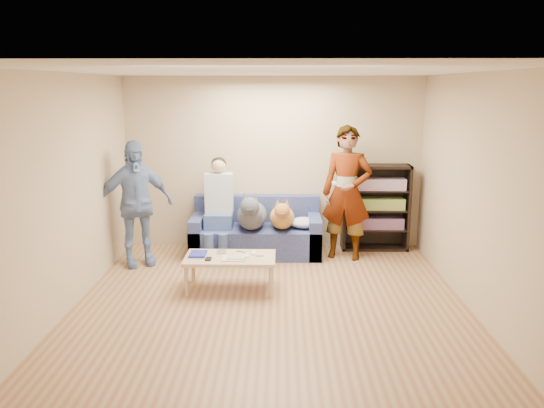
{
  "coord_description": "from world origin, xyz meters",
  "views": [
    {
      "loc": [
        0.11,
        -5.52,
        2.45
      ],
      "look_at": [
        0.0,
        1.2,
        0.95
      ],
      "focal_mm": 35.0,
      "sensor_mm": 36.0,
      "label": 1
    }
  ],
  "objects_px": {
    "dog_gray": "(252,214)",
    "bookshelf": "(375,206)",
    "camera_silver": "(221,251)",
    "sofa": "(256,235)",
    "dog_tan": "(282,216)",
    "coffee_table": "(230,260)",
    "notebook_blue": "(198,254)",
    "person_standing_right": "(347,193)",
    "person_standing_left": "(135,204)",
    "person_seated": "(219,204)"
  },
  "relations": [
    {
      "from": "camera_silver",
      "to": "sofa",
      "type": "xyz_separation_m",
      "value": [
        0.37,
        1.35,
        -0.16
      ]
    },
    {
      "from": "notebook_blue",
      "to": "bookshelf",
      "type": "relative_size",
      "value": 0.2
    },
    {
      "from": "camera_silver",
      "to": "dog_tan",
      "type": "height_order",
      "value": "dog_tan"
    },
    {
      "from": "person_standing_right",
      "to": "person_seated",
      "type": "relative_size",
      "value": 1.31
    },
    {
      "from": "person_standing_right",
      "to": "bookshelf",
      "type": "distance_m",
      "value": 0.72
    },
    {
      "from": "dog_gray",
      "to": "bookshelf",
      "type": "bearing_deg",
      "value": 13.76
    },
    {
      "from": "person_standing_left",
      "to": "person_seated",
      "type": "xyz_separation_m",
      "value": [
        1.1,
        0.43,
        -0.1
      ]
    },
    {
      "from": "notebook_blue",
      "to": "dog_gray",
      "type": "height_order",
      "value": "dog_gray"
    },
    {
      "from": "person_standing_left",
      "to": "person_seated",
      "type": "height_order",
      "value": "person_standing_left"
    },
    {
      "from": "coffee_table",
      "to": "person_seated",
      "type": "bearing_deg",
      "value": 102.11
    },
    {
      "from": "coffee_table",
      "to": "person_standing_right",
      "type": "bearing_deg",
      "value": 39.14
    },
    {
      "from": "dog_tan",
      "to": "coffee_table",
      "type": "xyz_separation_m",
      "value": [
        -0.64,
        -1.27,
        -0.24
      ]
    },
    {
      "from": "person_standing_right",
      "to": "coffee_table",
      "type": "distance_m",
      "value": 2.09
    },
    {
      "from": "dog_tan",
      "to": "coffee_table",
      "type": "bearing_deg",
      "value": -116.52
    },
    {
      "from": "person_standing_right",
      "to": "dog_tan",
      "type": "xyz_separation_m",
      "value": [
        -0.92,
        0.01,
        -0.35
      ]
    },
    {
      "from": "dog_tan",
      "to": "bookshelf",
      "type": "height_order",
      "value": "bookshelf"
    },
    {
      "from": "person_standing_right",
      "to": "dog_tan",
      "type": "distance_m",
      "value": 0.98
    },
    {
      "from": "person_standing_left",
      "to": "sofa",
      "type": "bearing_deg",
      "value": -8.39
    },
    {
      "from": "person_seated",
      "to": "dog_gray",
      "type": "distance_m",
      "value": 0.51
    },
    {
      "from": "person_seated",
      "to": "sofa",
      "type": "bearing_deg",
      "value": 13.23
    },
    {
      "from": "sofa",
      "to": "person_seated",
      "type": "distance_m",
      "value": 0.74
    },
    {
      "from": "camera_silver",
      "to": "dog_tan",
      "type": "relative_size",
      "value": 0.1
    },
    {
      "from": "dog_tan",
      "to": "bookshelf",
      "type": "bearing_deg",
      "value": 16.78
    },
    {
      "from": "camera_silver",
      "to": "person_standing_left",
      "type": "bearing_deg",
      "value": 148.01
    },
    {
      "from": "notebook_blue",
      "to": "camera_silver",
      "type": "relative_size",
      "value": 2.36
    },
    {
      "from": "camera_silver",
      "to": "dog_gray",
      "type": "height_order",
      "value": "dog_gray"
    },
    {
      "from": "camera_silver",
      "to": "notebook_blue",
      "type": "bearing_deg",
      "value": -165.96
    },
    {
      "from": "dog_gray",
      "to": "sofa",
      "type": "bearing_deg",
      "value": 75.9
    },
    {
      "from": "sofa",
      "to": "person_standing_left",
      "type": "bearing_deg",
      "value": -161.24
    },
    {
      "from": "dog_gray",
      "to": "dog_tan",
      "type": "bearing_deg",
      "value": 3.59
    },
    {
      "from": "notebook_blue",
      "to": "camera_silver",
      "type": "bearing_deg",
      "value": 14.04
    },
    {
      "from": "person_standing_right",
      "to": "person_standing_left",
      "type": "xyz_separation_m",
      "value": [
        -2.94,
        -0.36,
        -0.09
      ]
    },
    {
      "from": "person_seated",
      "to": "dog_gray",
      "type": "relative_size",
      "value": 1.17
    },
    {
      "from": "notebook_blue",
      "to": "dog_gray",
      "type": "xyz_separation_m",
      "value": [
        0.6,
        1.2,
        0.22
      ]
    },
    {
      "from": "notebook_blue",
      "to": "sofa",
      "type": "distance_m",
      "value": 1.57
    },
    {
      "from": "notebook_blue",
      "to": "coffee_table",
      "type": "bearing_deg",
      "value": -7.13
    },
    {
      "from": "person_seated",
      "to": "coffee_table",
      "type": "height_order",
      "value": "person_seated"
    },
    {
      "from": "person_seated",
      "to": "dog_gray",
      "type": "bearing_deg",
      "value": -11.01
    },
    {
      "from": "coffee_table",
      "to": "bookshelf",
      "type": "xyz_separation_m",
      "value": [
        2.05,
        1.7,
        0.31
      ]
    },
    {
      "from": "notebook_blue",
      "to": "camera_silver",
      "type": "xyz_separation_m",
      "value": [
        0.28,
        0.07,
        0.01
      ]
    },
    {
      "from": "person_standing_right",
      "to": "person_seated",
      "type": "height_order",
      "value": "person_standing_right"
    },
    {
      "from": "coffee_table",
      "to": "person_standing_left",
      "type": "bearing_deg",
      "value": 146.69
    },
    {
      "from": "dog_gray",
      "to": "person_seated",
      "type": "bearing_deg",
      "value": 168.99
    },
    {
      "from": "camera_silver",
      "to": "sofa",
      "type": "height_order",
      "value": "sofa"
    },
    {
      "from": "person_standing_right",
      "to": "sofa",
      "type": "bearing_deg",
      "value": -173.82
    },
    {
      "from": "person_seated",
      "to": "dog_gray",
      "type": "xyz_separation_m",
      "value": [
        0.48,
        -0.09,
        -0.12
      ]
    },
    {
      "from": "dog_gray",
      "to": "dog_tan",
      "type": "xyz_separation_m",
      "value": [
        0.44,
        0.03,
        -0.04
      ]
    },
    {
      "from": "person_standing_left",
      "to": "sofa",
      "type": "xyz_separation_m",
      "value": [
        1.64,
        0.56,
        -0.59
      ]
    },
    {
      "from": "dog_gray",
      "to": "bookshelf",
      "type": "xyz_separation_m",
      "value": [
        1.86,
        0.45,
        0.03
      ]
    },
    {
      "from": "notebook_blue",
      "to": "bookshelf",
      "type": "height_order",
      "value": "bookshelf"
    }
  ]
}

